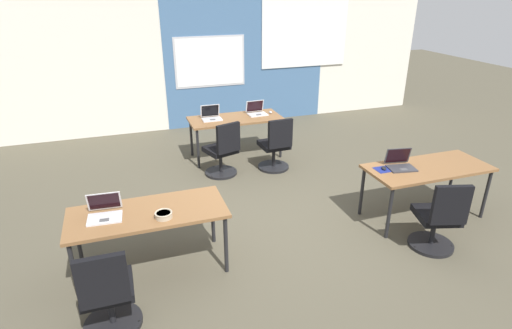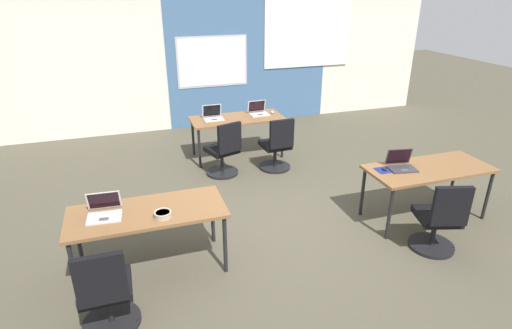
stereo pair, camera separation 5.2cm
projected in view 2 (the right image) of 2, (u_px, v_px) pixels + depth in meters
ground_plane at (282, 215)px, 5.55m from camera, size 24.00×24.00×0.00m
back_wall_assembly at (213, 59)px, 8.65m from camera, size 10.00×0.27×2.80m
desk_near_left at (148, 216)px, 4.27m from camera, size 1.60×0.70×0.72m
desk_near_right at (429, 172)px, 5.26m from camera, size 1.60×0.70×0.72m
desk_far_center at (237, 121)px, 7.20m from camera, size 1.60×0.70×0.72m
laptop_far_right at (258, 111)px, 7.35m from camera, size 0.34×0.30×0.23m
mouse_far_right at (272, 112)px, 7.43m from camera, size 0.08×0.11×0.03m
chair_far_right at (277, 149)px, 6.77m from camera, size 0.52×0.55×0.92m
laptop_far_left at (213, 116)px, 7.09m from camera, size 0.33×0.28×0.23m
chair_far_left at (224, 153)px, 6.58m from camera, size 0.55×0.61×0.92m
laptop_near_left_end at (104, 211)px, 4.14m from camera, size 0.35×0.32×0.23m
chair_near_left_end at (106, 296)px, 3.58m from camera, size 0.52×0.54×0.92m
laptop_near_right_inner at (401, 164)px, 5.20m from camera, size 0.37×0.34×0.23m
mousepad_near_right_inner at (384, 170)px, 5.16m from camera, size 0.22×0.19×0.00m
mouse_near_right_inner at (385, 169)px, 5.15m from camera, size 0.09×0.11×0.03m
chair_near_right_inner at (439, 223)px, 4.68m from camera, size 0.55×0.60×0.92m
snack_bowl at (163, 214)px, 4.11m from camera, size 0.18×0.18×0.06m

